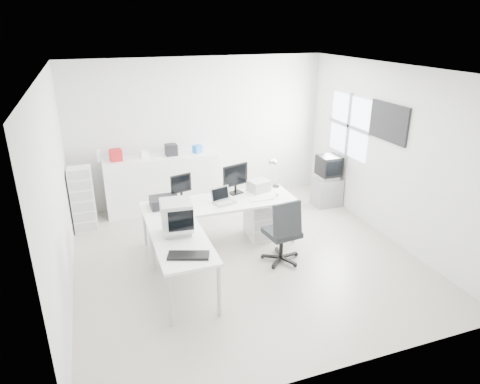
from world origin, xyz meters
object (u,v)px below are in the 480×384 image
object	(u,v)px
lcd_monitor_small	(181,188)
crt_monitor	(177,218)
laser_printer	(259,186)
drawer_pedestal	(259,220)
crt_tv	(329,168)
lcd_monitor_large	(235,179)
side_desk	(183,267)
office_chair	(282,229)
main_desk	(220,223)
inkjet_printer	(164,202)
laptop	(224,197)
sideboard	(163,183)
tv_cabinet	(327,192)
filing_cabinet	(83,199)

from	to	relation	value
lcd_monitor_small	crt_monitor	xyz separation A→B (m)	(-0.30, -1.10, 0.01)
laser_printer	drawer_pedestal	bearing A→B (deg)	-123.78
laser_printer	crt_tv	bearing A→B (deg)	2.55
lcd_monitor_large	crt_monitor	distance (m)	1.63
side_desk	lcd_monitor_large	world-z (taller)	lcd_monitor_large
drawer_pedestal	office_chair	size ratio (longest dim) A/B	0.57
main_desk	side_desk	world-z (taller)	same
drawer_pedestal	crt_monitor	bearing A→B (deg)	-149.86
inkjet_printer	lcd_monitor_large	size ratio (longest dim) A/B	0.88
inkjet_printer	crt_tv	bearing A→B (deg)	12.54
inkjet_printer	laser_printer	bearing A→B (deg)	4.25
drawer_pedestal	lcd_monitor_small	bearing A→B (deg)	170.91
laptop	crt_monitor	xyz separation A→B (m)	(-0.90, -0.75, 0.12)
laptop	lcd_monitor_small	bearing A→B (deg)	132.98
main_desk	drawer_pedestal	xyz separation A→B (m)	(0.70, 0.05, -0.08)
lcd_monitor_small	sideboard	xyz separation A→B (m)	(-0.06, 1.47, -0.43)
main_desk	sideboard	xyz separation A→B (m)	(-0.61, 1.72, 0.15)
drawer_pedestal	sideboard	bearing A→B (deg)	128.04
main_desk	tv_cabinet	xyz separation A→B (m)	(2.45, 0.84, -0.10)
crt_monitor	main_desk	bearing A→B (deg)	50.14
laser_printer	crt_monitor	bearing A→B (deg)	-163.61
crt_monitor	sideboard	world-z (taller)	crt_monitor
main_desk	laser_printer	size ratio (longest dim) A/B	7.47
main_desk	laser_printer	distance (m)	0.91
drawer_pedestal	crt_tv	xyz separation A→B (m)	(1.75, 0.79, 0.47)
main_desk	lcd_monitor_large	size ratio (longest dim) A/B	4.93
filing_cabinet	inkjet_printer	bearing A→B (deg)	-45.85
lcd_monitor_small	office_chair	bearing A→B (deg)	-54.16
lcd_monitor_small	laptop	bearing A→B (deg)	-44.52
laser_printer	filing_cabinet	world-z (taller)	filing_cabinet
sideboard	filing_cabinet	xyz separation A→B (m)	(-1.44, -0.39, 0.02)
laser_printer	laptop	bearing A→B (deg)	-172.82
lcd_monitor_large	crt_tv	distance (m)	2.19
crt_tv	lcd_monitor_small	bearing A→B (deg)	-168.94
side_desk	tv_cabinet	distance (m)	3.83
drawer_pedestal	laptop	bearing A→B (deg)	-167.01
filing_cabinet	tv_cabinet	bearing A→B (deg)	-6.36
drawer_pedestal	tv_cabinet	xyz separation A→B (m)	(1.75, 0.79, -0.03)
inkjet_printer	lcd_monitor_small	bearing A→B (deg)	26.52
lcd_monitor_large	filing_cabinet	size ratio (longest dim) A/B	0.44
side_desk	inkjet_printer	world-z (taller)	inkjet_printer
laptop	filing_cabinet	distance (m)	2.56
laptop	crt_tv	distance (m)	2.58
tv_cabinet	crt_tv	xyz separation A→B (m)	(0.00, 0.00, 0.50)
lcd_monitor_small	laser_printer	world-z (taller)	lcd_monitor_small
office_chair	sideboard	xyz separation A→B (m)	(-1.32, 2.53, 0.01)
side_desk	office_chair	world-z (taller)	office_chair
side_desk	drawer_pedestal	bearing A→B (deg)	36.57
laser_printer	crt_monitor	world-z (taller)	crt_monitor
laser_printer	inkjet_printer	bearing A→B (deg)	166.90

